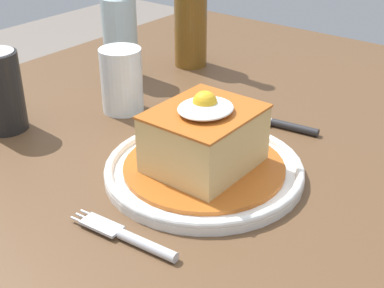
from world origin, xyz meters
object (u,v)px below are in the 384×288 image
(fork, at_px, (132,239))
(soda_can, at_px, (0,91))
(main_plate, at_px, (204,169))
(knife, at_px, (280,124))
(drinking_glass, at_px, (122,84))
(beer_bottle_amber, at_px, (191,16))
(beer_bottle_clear, at_px, (120,25))

(fork, distance_m, soda_can, 0.36)
(main_plate, distance_m, knife, 0.19)
(knife, bearing_deg, drinking_glass, 113.27)
(drinking_glass, bearing_deg, soda_can, 149.51)
(knife, xyz_separation_m, drinking_glass, (-0.10, 0.24, 0.04))
(fork, height_order, drinking_glass, drinking_glass)
(beer_bottle_amber, bearing_deg, drinking_glass, -169.07)
(soda_can, bearing_deg, main_plate, -76.54)
(beer_bottle_amber, distance_m, beer_bottle_clear, 0.15)
(fork, distance_m, drinking_glass, 0.35)
(main_plate, bearing_deg, fork, -172.00)
(soda_can, xyz_separation_m, beer_bottle_clear, (0.27, 0.01, 0.04))
(knife, height_order, drinking_glass, drinking_glass)
(knife, height_order, soda_can, soda_can)
(knife, xyz_separation_m, beer_bottle_clear, (0.01, 0.35, 0.09))
(soda_can, relative_size, beer_bottle_amber, 0.47)
(beer_bottle_amber, bearing_deg, beer_bottle_clear, 154.84)
(fork, distance_m, beer_bottle_amber, 0.58)
(knife, xyz_separation_m, soda_can, (-0.26, 0.33, 0.06))
(fork, bearing_deg, soda_can, 76.38)
(knife, distance_m, drinking_glass, 0.26)
(main_plate, relative_size, soda_can, 2.11)
(fork, relative_size, drinking_glass, 1.35)
(main_plate, height_order, fork, main_plate)
(drinking_glass, bearing_deg, beer_bottle_amber, 10.93)
(beer_bottle_amber, xyz_separation_m, drinking_glass, (-0.24, -0.05, -0.05))
(knife, relative_size, soda_can, 1.34)
(main_plate, distance_m, beer_bottle_amber, 0.43)
(knife, relative_size, drinking_glass, 1.58)
(fork, xyz_separation_m, beer_bottle_clear, (0.35, 0.36, 0.09))
(soda_can, distance_m, beer_bottle_amber, 0.40)
(knife, bearing_deg, soda_can, 128.32)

